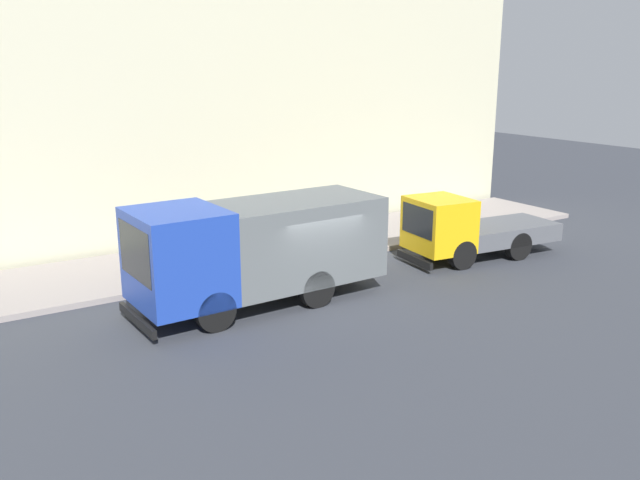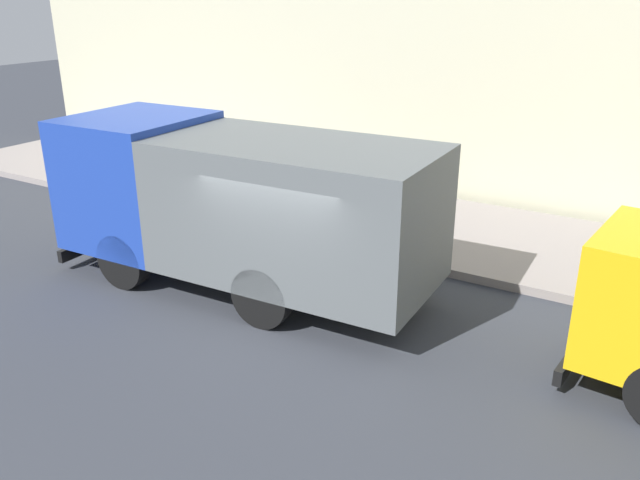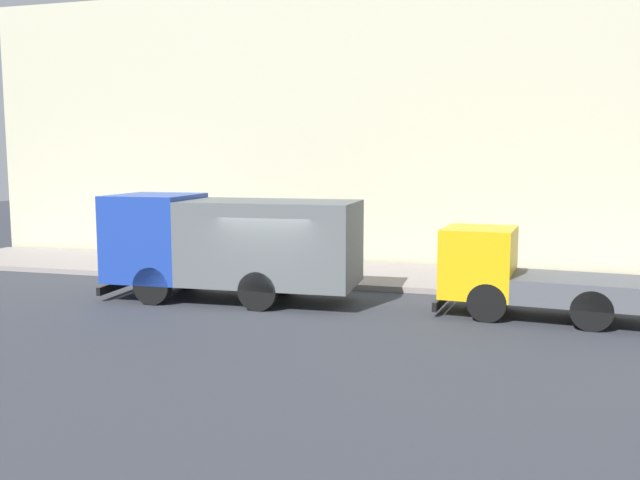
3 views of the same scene
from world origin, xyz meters
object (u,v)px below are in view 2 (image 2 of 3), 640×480
object	(u,v)px
large_utility_truck	(239,200)
pedestrian_standing	(395,176)
pedestrian_walking	(275,172)
street_sign_post	(296,170)

from	to	relation	value
large_utility_truck	pedestrian_standing	bearing A→B (deg)	-11.54
pedestrian_walking	street_sign_post	bearing A→B (deg)	-26.56
pedestrian_standing	street_sign_post	distance (m)	2.65
large_utility_truck	pedestrian_standing	distance (m)	5.07
large_utility_truck	pedestrian_standing	size ratio (longest dim) A/B	4.26
large_utility_truck	street_sign_post	world-z (taller)	large_utility_truck
pedestrian_walking	pedestrian_standing	world-z (taller)	pedestrian_walking
street_sign_post	large_utility_truck	bearing A→B (deg)	-168.79
pedestrian_walking	pedestrian_standing	distance (m)	2.89
street_sign_post	pedestrian_standing	bearing A→B (deg)	-31.83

